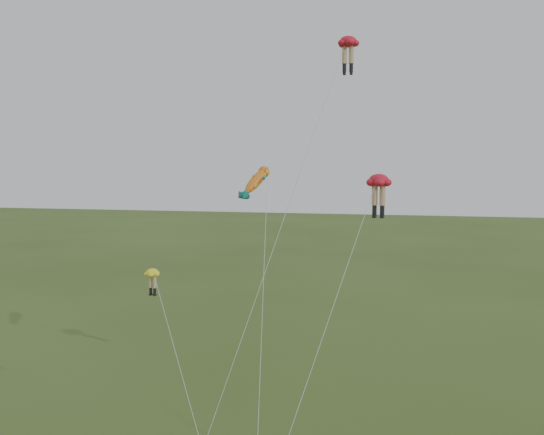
# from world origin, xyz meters

# --- Properties ---
(legs_kite_red_high) EXTENTS (7.95, 9.58, 24.27)m
(legs_kite_red_high) POSITION_xyz_m (5.17, 7.66, 23.30)
(legs_kite_red_high) COLOR red
(legs_kite_red_high) RESTS_ON ground
(legs_kite_red_mid) EXTENTS (5.75, 11.64, 15.49)m
(legs_kite_red_mid) POSITION_xyz_m (7.36, 7.16, 14.70)
(legs_kite_red_mid) COLOR red
(legs_kite_red_mid) RESTS_ON ground
(legs_kite_yellow) EXTENTS (5.70, 5.68, 9.70)m
(legs_kite_yellow) POSITION_xyz_m (-5.91, 2.36, 8.93)
(legs_kite_yellow) COLOR yellow
(legs_kite_yellow) RESTS_ON ground
(fish_kite) EXTENTS (4.18, 14.27, 16.17)m
(fish_kite) POSITION_xyz_m (-1.48, 11.03, 14.81)
(fish_kite) COLOR gold
(fish_kite) RESTS_ON ground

